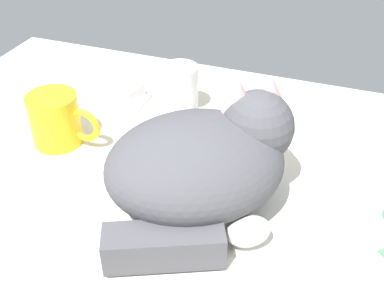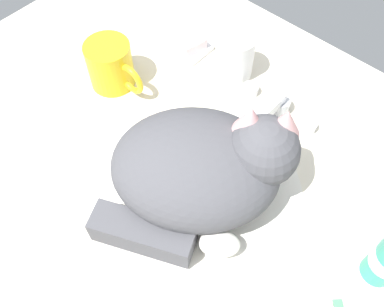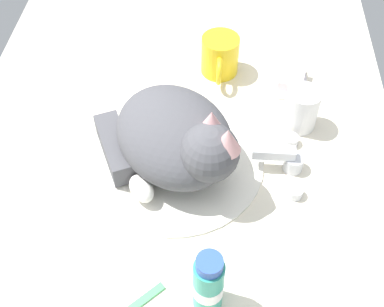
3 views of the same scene
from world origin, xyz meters
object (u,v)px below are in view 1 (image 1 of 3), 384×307
object	(u,v)px
faucet	(236,119)
soap_bar	(121,90)
cat	(205,161)
rinse_cup	(180,89)
coffee_mug	(57,120)

from	to	relation	value
faucet	soap_bar	bearing A→B (deg)	174.53
faucet	cat	distance (cm)	20.09
cat	rinse_cup	world-z (taller)	cat
coffee_mug	soap_bar	bearing A→B (deg)	77.53
coffee_mug	rinse_cup	bearing A→B (deg)	47.43
soap_bar	rinse_cup	bearing A→B (deg)	3.98
cat	coffee_mug	bearing A→B (deg)	166.51
coffee_mug	cat	bearing A→B (deg)	-13.49
faucet	coffee_mug	size ratio (longest dim) A/B	1.24
cat	rinse_cup	distance (cm)	25.54
rinse_cup	cat	bearing A→B (deg)	-61.34
faucet	coffee_mug	world-z (taller)	coffee_mug
faucet	rinse_cup	xyz separation A→B (cm)	(-11.00, 2.90, 2.08)
cat	soap_bar	distance (cm)	32.13
faucet	cat	size ratio (longest dim) A/B	0.49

